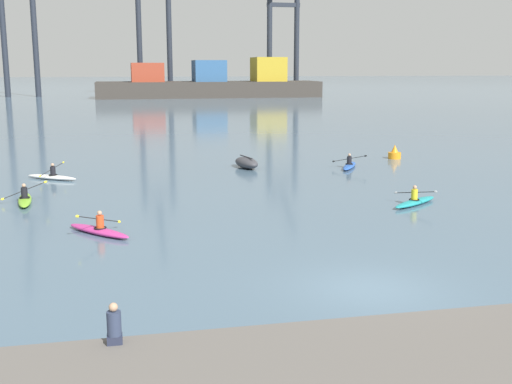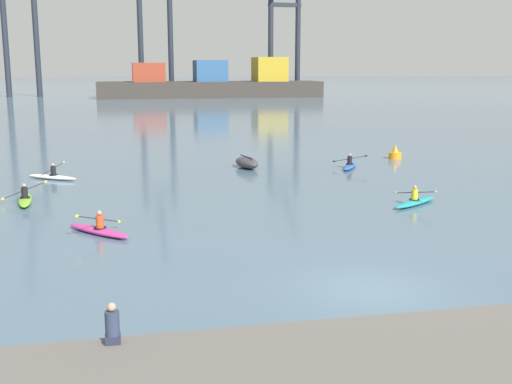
{
  "view_description": "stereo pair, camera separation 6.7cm",
  "coord_description": "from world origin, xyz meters",
  "px_view_note": "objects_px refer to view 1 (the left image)",
  "views": [
    {
      "loc": [
        -7.0,
        -16.6,
        6.43
      ],
      "look_at": [
        -0.87,
        12.17,
        0.6
      ],
      "focal_mm": 44.54,
      "sensor_mm": 36.0,
      "label": 1
    },
    {
      "loc": [
        -6.94,
        -16.62,
        6.43
      ],
      "look_at": [
        -0.87,
        12.17,
        0.6
      ],
      "focal_mm": 44.54,
      "sensor_mm": 36.0,
      "label": 2
    }
  ],
  "objects_px": {
    "gantry_crane_east_mid": "(284,23)",
    "kayak_blue": "(349,165)",
    "kayak_magenta": "(99,230)",
    "seated_onlooker": "(114,325)",
    "kayak_white": "(52,176)",
    "channel_buoy": "(395,154)",
    "capsized_dinghy": "(246,163)",
    "kayak_lime": "(25,199)",
    "kayak_teal": "(415,201)",
    "gantry_crane_west_mid": "(154,14)",
    "container_barge": "(211,84)",
    "gantry_crane_west": "(17,5)"
  },
  "relations": [
    {
      "from": "kayak_magenta",
      "to": "seated_onlooker",
      "type": "bearing_deg",
      "value": -86.66
    },
    {
      "from": "capsized_dinghy",
      "to": "kayak_lime",
      "type": "bearing_deg",
      "value": -146.8
    },
    {
      "from": "capsized_dinghy",
      "to": "seated_onlooker",
      "type": "xyz_separation_m",
      "value": [
        -8.12,
        -26.82,
        0.77
      ]
    },
    {
      "from": "channel_buoy",
      "to": "kayak_magenta",
      "type": "distance_m",
      "value": 26.13
    },
    {
      "from": "kayak_blue",
      "to": "seated_onlooker",
      "type": "height_order",
      "value": "seated_onlooker"
    },
    {
      "from": "gantry_crane_west_mid",
      "to": "kayak_blue",
      "type": "bearing_deg",
      "value": -86.72
    },
    {
      "from": "gantry_crane_west",
      "to": "gantry_crane_east_mid",
      "type": "bearing_deg",
      "value": -0.73
    },
    {
      "from": "capsized_dinghy",
      "to": "kayak_lime",
      "type": "height_order",
      "value": "kayak_lime"
    },
    {
      "from": "gantry_crane_west_mid",
      "to": "kayak_white",
      "type": "relative_size",
      "value": 11.31
    },
    {
      "from": "channel_buoy",
      "to": "kayak_teal",
      "type": "relative_size",
      "value": 0.32
    },
    {
      "from": "gantry_crane_west",
      "to": "capsized_dinghy",
      "type": "xyz_separation_m",
      "value": [
        28.03,
        -104.86,
        -18.58
      ]
    },
    {
      "from": "capsized_dinghy",
      "to": "kayak_white",
      "type": "xyz_separation_m",
      "value": [
        -11.83,
        -1.73,
        -0.18
      ]
    },
    {
      "from": "container_barge",
      "to": "kayak_magenta",
      "type": "distance_m",
      "value": 112.31
    },
    {
      "from": "kayak_blue",
      "to": "kayak_magenta",
      "type": "bearing_deg",
      "value": -138.45
    },
    {
      "from": "channel_buoy",
      "to": "kayak_teal",
      "type": "bearing_deg",
      "value": -110.6
    },
    {
      "from": "kayak_blue",
      "to": "seated_onlooker",
      "type": "distance_m",
      "value": 29.43
    },
    {
      "from": "container_barge",
      "to": "seated_onlooker",
      "type": "height_order",
      "value": "container_barge"
    },
    {
      "from": "gantry_crane_east_mid",
      "to": "channel_buoy",
      "type": "relative_size",
      "value": 30.49
    },
    {
      "from": "container_barge",
      "to": "kayak_white",
      "type": "bearing_deg",
      "value": -103.3
    },
    {
      "from": "kayak_white",
      "to": "seated_onlooker",
      "type": "distance_m",
      "value": 25.37
    },
    {
      "from": "kayak_white",
      "to": "kayak_magenta",
      "type": "bearing_deg",
      "value": -77.07
    },
    {
      "from": "kayak_teal",
      "to": "kayak_white",
      "type": "bearing_deg",
      "value": 148.39
    },
    {
      "from": "kayak_lime",
      "to": "container_barge",
      "type": "bearing_deg",
      "value": 77.16
    },
    {
      "from": "kayak_lime",
      "to": "kayak_magenta",
      "type": "height_order",
      "value": "kayak_lime"
    },
    {
      "from": "kayak_magenta",
      "to": "seated_onlooker",
      "type": "distance_m",
      "value": 11.99
    },
    {
      "from": "container_barge",
      "to": "channel_buoy",
      "type": "relative_size",
      "value": 46.79
    },
    {
      "from": "gantry_crane_west_mid",
      "to": "kayak_white",
      "type": "bearing_deg",
      "value": -96.36
    },
    {
      "from": "gantry_crane_west_mid",
      "to": "kayak_blue",
      "type": "xyz_separation_m",
      "value": [
        6.21,
        -108.46,
        -17.74
      ]
    },
    {
      "from": "gantry_crane_west",
      "to": "kayak_teal",
      "type": "relative_size",
      "value": 13.01
    },
    {
      "from": "channel_buoy",
      "to": "kayak_lime",
      "type": "relative_size",
      "value": 0.29
    },
    {
      "from": "gantry_crane_west_mid",
      "to": "gantry_crane_east_mid",
      "type": "height_order",
      "value": "gantry_crane_west_mid"
    },
    {
      "from": "gantry_crane_east_mid",
      "to": "kayak_blue",
      "type": "relative_size",
      "value": 9.36
    },
    {
      "from": "gantry_crane_west",
      "to": "channel_buoy",
      "type": "relative_size",
      "value": 40.92
    },
    {
      "from": "gantry_crane_east_mid",
      "to": "channel_buoy",
      "type": "distance_m",
      "value": 104.89
    },
    {
      "from": "kayak_white",
      "to": "kayak_magenta",
      "type": "height_order",
      "value": "kayak_magenta"
    },
    {
      "from": "gantry_crane_west",
      "to": "container_barge",
      "type": "bearing_deg",
      "value": -13.28
    },
    {
      "from": "kayak_white",
      "to": "seated_onlooker",
      "type": "relative_size",
      "value": 3.51
    },
    {
      "from": "capsized_dinghy",
      "to": "kayak_magenta",
      "type": "relative_size",
      "value": 0.94
    },
    {
      "from": "kayak_teal",
      "to": "kayak_blue",
      "type": "xyz_separation_m",
      "value": [
        0.85,
        11.2,
        0.0
      ]
    },
    {
      "from": "gantry_crane_west_mid",
      "to": "gantry_crane_east_mid",
      "type": "relative_size",
      "value": 1.17
    },
    {
      "from": "container_barge",
      "to": "capsized_dinghy",
      "type": "bearing_deg",
      "value": -96.67
    },
    {
      "from": "kayak_white",
      "to": "kayak_magenta",
      "type": "xyz_separation_m",
      "value": [
        3.02,
        -13.15,
        0.0
      ]
    },
    {
      "from": "container_barge",
      "to": "kayak_lime",
      "type": "bearing_deg",
      "value": -102.84
    },
    {
      "from": "container_barge",
      "to": "kayak_blue",
      "type": "xyz_separation_m",
      "value": [
        -4.67,
        -96.9,
        -2.58
      ]
    },
    {
      "from": "gantry_crane_east_mid",
      "to": "seated_onlooker",
      "type": "bearing_deg",
      "value": -105.91
    },
    {
      "from": "container_barge",
      "to": "gantry_crane_west",
      "type": "bearing_deg",
      "value": 166.72
    },
    {
      "from": "kayak_teal",
      "to": "container_barge",
      "type": "bearing_deg",
      "value": 87.08
    },
    {
      "from": "gantry_crane_west_mid",
      "to": "kayak_magenta",
      "type": "bearing_deg",
      "value": -94.27
    },
    {
      "from": "gantry_crane_east_mid",
      "to": "kayak_white",
      "type": "relative_size",
      "value": 9.69
    },
    {
      "from": "kayak_lime",
      "to": "seated_onlooker",
      "type": "distance_m",
      "value": 19.18
    }
  ]
}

